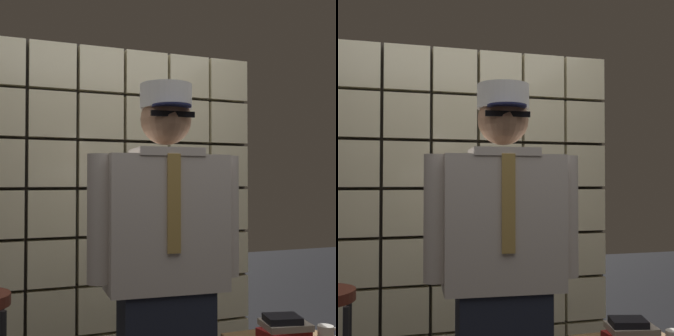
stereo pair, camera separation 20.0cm
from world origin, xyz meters
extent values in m
cube|color=beige|center=(-0.48, 1.42, 0.47)|extent=(0.30, 0.08, 0.30)
cube|color=beige|center=(-0.16, 1.42, 0.47)|extent=(0.30, 0.08, 0.30)
cube|color=beige|center=(0.16, 1.42, 0.47)|extent=(0.30, 0.08, 0.30)
cube|color=beige|center=(0.48, 1.42, 0.47)|extent=(0.30, 0.08, 0.30)
cube|color=beige|center=(0.79, 1.42, 0.47)|extent=(0.30, 0.08, 0.30)
cube|color=beige|center=(-0.48, 1.42, 0.78)|extent=(0.30, 0.08, 0.30)
cube|color=beige|center=(-0.16, 1.42, 0.78)|extent=(0.30, 0.08, 0.30)
cube|color=beige|center=(0.16, 1.42, 0.78)|extent=(0.30, 0.08, 0.30)
cube|color=beige|center=(0.48, 1.42, 0.78)|extent=(0.30, 0.08, 0.30)
cube|color=beige|center=(0.79, 1.42, 0.78)|extent=(0.30, 0.08, 0.30)
cube|color=beige|center=(-0.48, 1.42, 1.10)|extent=(0.30, 0.08, 0.30)
cube|color=beige|center=(-0.16, 1.42, 1.10)|extent=(0.30, 0.08, 0.30)
cube|color=beige|center=(0.16, 1.42, 1.10)|extent=(0.30, 0.08, 0.30)
cube|color=beige|center=(0.48, 1.42, 1.10)|extent=(0.30, 0.08, 0.30)
cube|color=beige|center=(0.79, 1.42, 1.10)|extent=(0.30, 0.08, 0.30)
cube|color=beige|center=(-0.48, 1.42, 1.42)|extent=(0.30, 0.08, 0.30)
cube|color=beige|center=(-0.16, 1.42, 1.42)|extent=(0.30, 0.08, 0.30)
cube|color=beige|center=(0.16, 1.42, 1.42)|extent=(0.30, 0.08, 0.30)
cube|color=beige|center=(0.48, 1.42, 1.42)|extent=(0.30, 0.08, 0.30)
cube|color=beige|center=(0.79, 1.42, 1.42)|extent=(0.30, 0.08, 0.30)
cube|color=beige|center=(-0.79, 1.42, 1.74)|extent=(0.30, 0.08, 0.30)
cube|color=beige|center=(-0.48, 1.42, 1.74)|extent=(0.30, 0.08, 0.30)
cube|color=beige|center=(-0.16, 1.42, 1.74)|extent=(0.30, 0.08, 0.30)
cube|color=beige|center=(0.16, 1.42, 1.74)|extent=(0.30, 0.08, 0.30)
cube|color=beige|center=(0.48, 1.42, 1.74)|extent=(0.30, 0.08, 0.30)
cube|color=beige|center=(0.79, 1.42, 1.74)|extent=(0.30, 0.08, 0.30)
cube|color=beige|center=(-0.79, 1.42, 2.05)|extent=(0.30, 0.08, 0.30)
cube|color=beige|center=(-0.48, 1.42, 2.05)|extent=(0.30, 0.08, 0.30)
cube|color=beige|center=(-0.16, 1.42, 2.05)|extent=(0.30, 0.08, 0.30)
cube|color=beige|center=(0.16, 1.42, 2.05)|extent=(0.30, 0.08, 0.30)
cube|color=beige|center=(0.48, 1.42, 2.05)|extent=(0.30, 0.08, 0.30)
cube|color=beige|center=(0.79, 1.42, 2.05)|extent=(0.30, 0.08, 0.30)
cube|color=#38332D|center=(0.00, 1.47, 1.10)|extent=(1.92, 0.02, 2.24)
cube|color=silver|center=(-0.13, 0.25, 1.12)|extent=(0.53, 0.26, 0.59)
cube|color=tan|center=(-0.14, 0.13, 1.21)|extent=(0.06, 0.01, 0.41)
cube|color=silver|center=(-0.13, 0.25, 1.43)|extent=(0.30, 0.26, 0.04)
sphere|color=#A87A5B|center=(-0.13, 0.25, 1.57)|extent=(0.22, 0.22, 0.22)
ellipsoid|color=black|center=(-0.14, 0.20, 1.54)|extent=(0.15, 0.09, 0.10)
cube|color=black|center=(-0.14, 0.15, 1.59)|extent=(0.19, 0.03, 0.02)
cylinder|color=#191E47|center=(-0.14, 0.17, 1.62)|extent=(0.18, 0.18, 0.01)
cylinder|color=white|center=(-0.13, 0.25, 1.68)|extent=(0.23, 0.23, 0.11)
cylinder|color=silver|center=(0.16, 0.23, 1.15)|extent=(0.11, 0.11, 0.54)
cylinder|color=silver|center=(-0.42, 0.27, 1.15)|extent=(0.11, 0.11, 0.54)
cube|color=maroon|center=(0.54, 0.35, 0.54)|extent=(0.25, 0.18, 0.04)
cube|color=gray|center=(0.55, 0.35, 0.58)|extent=(0.25, 0.22, 0.03)
cube|color=black|center=(0.53, 0.35, 0.61)|extent=(0.20, 0.17, 0.03)
cylinder|color=silver|center=(0.74, 0.28, 0.53)|extent=(0.08, 0.08, 0.09)
torus|color=silver|center=(0.80, 0.28, 0.53)|extent=(0.06, 0.01, 0.06)
camera|label=1|loc=(-0.87, -1.68, 1.30)|focal=50.61mm
camera|label=2|loc=(-0.68, -1.74, 1.30)|focal=50.61mm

